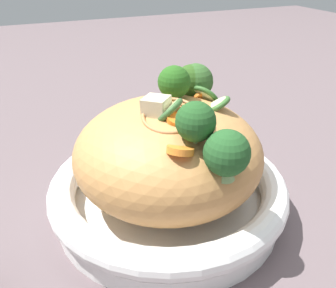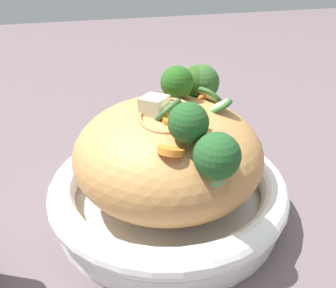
% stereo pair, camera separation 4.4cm
% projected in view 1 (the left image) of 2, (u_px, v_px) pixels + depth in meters
% --- Properties ---
extents(ground_plane, '(3.00, 3.00, 0.00)m').
position_uv_depth(ground_plane, '(168.00, 210.00, 0.49)').
color(ground_plane, '#5D4F52').
extents(serving_bowl, '(0.31, 0.31, 0.06)m').
position_uv_depth(serving_bowl, '(168.00, 192.00, 0.48)').
color(serving_bowl, white).
rests_on(serving_bowl, ground_plane).
extents(noodle_heap, '(0.23, 0.23, 0.14)m').
position_uv_depth(noodle_heap, '(168.00, 153.00, 0.45)').
color(noodle_heap, '#C2874B').
rests_on(noodle_heap, serving_bowl).
extents(broccoli_florets, '(0.11, 0.21, 0.08)m').
position_uv_depth(broccoli_florets, '(197.00, 102.00, 0.42)').
color(broccoli_florets, '#9AB87B').
rests_on(broccoli_florets, serving_bowl).
extents(carrot_coins, '(0.11, 0.13, 0.03)m').
position_uv_depth(carrot_coins, '(185.00, 128.00, 0.39)').
color(carrot_coins, orange).
rests_on(carrot_coins, serving_bowl).
extents(zucchini_slices, '(0.12, 0.10, 0.05)m').
position_uv_depth(zucchini_slices, '(197.00, 103.00, 0.44)').
color(zucchini_slices, beige).
rests_on(zucchini_slices, serving_bowl).
extents(chicken_chunks, '(0.06, 0.08, 0.03)m').
position_uv_depth(chicken_chunks, '(172.00, 115.00, 0.39)').
color(chicken_chunks, beige).
rests_on(chicken_chunks, serving_bowl).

